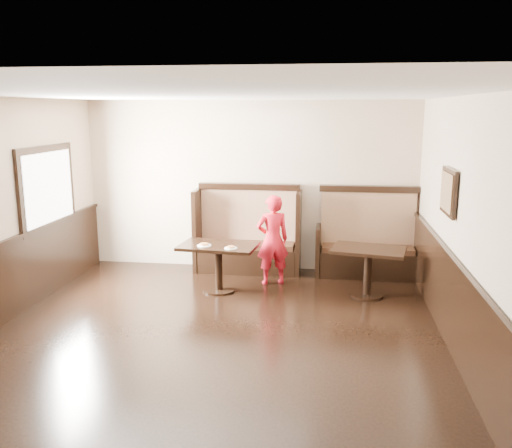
% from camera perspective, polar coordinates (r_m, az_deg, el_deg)
% --- Properties ---
extents(ground, '(7.00, 7.00, 0.00)m').
position_cam_1_polar(ground, '(6.12, -5.55, -13.76)').
color(ground, black).
rests_on(ground, ground).
extents(room_shell, '(7.00, 7.00, 7.00)m').
position_cam_1_polar(room_shell, '(6.19, -7.79, -6.82)').
color(room_shell, '#C1A98B').
rests_on(room_shell, ground).
extents(booth_main, '(1.75, 0.72, 1.45)m').
position_cam_1_polar(booth_main, '(9.01, -0.85, -1.66)').
color(booth_main, black).
rests_on(booth_main, ground).
extents(booth_neighbor, '(1.65, 0.72, 1.45)m').
position_cam_1_polar(booth_neighbor, '(8.94, 11.62, -2.31)').
color(booth_neighbor, black).
rests_on(booth_neighbor, ground).
extents(table_main, '(1.18, 0.81, 0.71)m').
position_cam_1_polar(table_main, '(7.99, -3.96, -3.33)').
color(table_main, black).
rests_on(table_main, ground).
extents(table_neighbor, '(1.13, 0.86, 0.71)m').
position_cam_1_polar(table_neighbor, '(7.94, 11.72, -3.77)').
color(table_neighbor, black).
rests_on(table_neighbor, ground).
extents(child, '(0.59, 0.49, 1.39)m').
position_cam_1_polar(child, '(8.29, 1.76, -1.66)').
color(child, red).
rests_on(child, ground).
extents(pizza_plate_left, '(0.21, 0.21, 0.04)m').
position_cam_1_polar(pizza_plate_left, '(7.89, -5.48, -2.20)').
color(pizza_plate_left, white).
rests_on(pizza_plate_left, table_main).
extents(pizza_plate_right, '(0.19, 0.19, 0.03)m').
position_cam_1_polar(pizza_plate_right, '(7.72, -2.68, -2.50)').
color(pizza_plate_right, white).
rests_on(pizza_plate_right, table_main).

